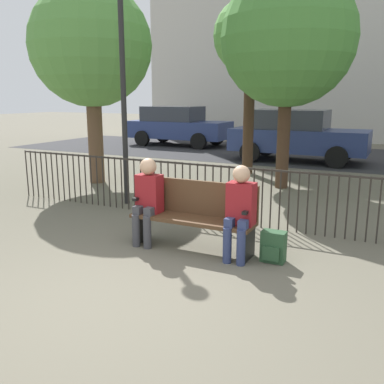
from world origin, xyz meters
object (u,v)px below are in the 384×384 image
Objects in this scene: tree_0 at (251,38)px; tree_1 at (288,39)px; park_bench at (195,213)px; parked_car_2 at (178,125)px; tree_2 at (91,46)px; seated_person_1 at (240,208)px; backpack at (273,247)px; seated_person_0 at (148,196)px; parked_car_0 at (296,135)px; lamp_post at (122,59)px.

tree_1 reaches higher than tree_0.
parked_car_2 is (-6.13, 10.93, 0.35)m from park_bench.
tree_0 is at bearing 44.26° from tree_2.
seated_person_1 is at bearing -58.33° from parked_car_2.
tree_0 is 3.98m from tree_2.
backpack is 0.09× the size of tree_2.
park_bench is at bearing 10.99° from seated_person_0.
parked_car_0 is at bearing -22.62° from parked_car_2.
parked_car_2 is (-6.16, 6.49, -2.37)m from tree_1.
tree_0 is 1.08× the size of lamp_post.
tree_2 is at bearing -161.82° from tree_1.
park_bench is 5.21m from tree_1.
parked_car_0 and parked_car_2 have the same top height.
parked_car_2 is at bearing 157.38° from parked_car_0.
park_bench is 4.31× the size of backpack.
tree_1 is 1.13× the size of lamp_post.
tree_0 is 3.88m from parked_car_0.
lamp_post is (-2.96, 1.79, 2.01)m from seated_person_1.
parked_car_0 is at bearing 58.02° from tree_2.
park_bench is 5.78m from tree_2.
seated_person_0 is at bearing 179.99° from seated_person_1.
backpack is 8.86m from parked_car_0.
tree_0 is 7.50m from parked_car_2.
park_bench is 12.54m from parked_car_2.
tree_2 reaches higher than park_bench.
tree_2 is 2.37m from lamp_post.
seated_person_0 is 3.13m from lamp_post.
tree_2 is (-4.81, 3.21, 2.45)m from seated_person_1.
park_bench is 1.41× the size of seated_person_0.
parked_car_2 is at bearing 112.62° from lamp_post.
parked_car_0 reaches higher than backpack.
tree_1 is 4.87m from parked_car_0.
tree_2 is at bearing -135.74° from tree_0.
backpack is 7.12m from tree_0.
tree_0 is (-2.38, 5.87, 3.26)m from backpack.
lamp_post is at bearing 143.79° from park_bench.
tree_2 reaches higher than backpack.
parked_car_0 reaches higher than seated_person_1.
tree_1 is (-0.66, 4.57, 2.53)m from seated_person_1.
park_bench reaches higher than backpack.
tree_1 is 9.25m from parked_car_2.
tree_1 reaches higher than park_bench.
park_bench is 6.68m from tree_0.
parked_car_2 is at bearing 121.67° from seated_person_1.
lamp_post is at bearing 132.01° from seated_person_0.
tree_1 is at bearing -47.15° from tree_0.
backpack is 0.10× the size of lamp_post.
seated_person_1 is at bearing -31.19° from lamp_post.
tree_1 reaches higher than backpack.
tree_1 is at bearing -80.87° from parked_car_0.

